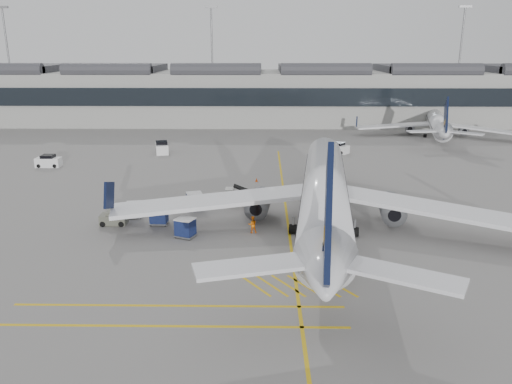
{
  "coord_description": "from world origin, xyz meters",
  "views": [
    {
      "loc": [
        7.6,
        -39.48,
        16.65
      ],
      "look_at": [
        6.95,
        3.18,
        4.0
      ],
      "focal_mm": 35.0,
      "sensor_mm": 36.0,
      "label": 1
    }
  ],
  "objects_px": {
    "baggage_cart_a": "(194,200)",
    "pushback_tug": "(114,218)",
    "belt_loader": "(239,197)",
    "ramp_agent_a": "(256,202)",
    "airliner_main": "(325,193)",
    "ramp_agent_b": "(252,225)"
  },
  "relations": [
    {
      "from": "baggage_cart_a",
      "to": "airliner_main",
      "type": "bearing_deg",
      "value": -39.84
    },
    {
      "from": "airliner_main",
      "to": "pushback_tug",
      "type": "relative_size",
      "value": 17.6
    },
    {
      "from": "ramp_agent_b",
      "to": "pushback_tug",
      "type": "height_order",
      "value": "ramp_agent_b"
    },
    {
      "from": "airliner_main",
      "to": "pushback_tug",
      "type": "height_order",
      "value": "airliner_main"
    },
    {
      "from": "belt_loader",
      "to": "baggage_cart_a",
      "type": "xyz_separation_m",
      "value": [
        -4.6,
        -2.42,
        0.37
      ]
    },
    {
      "from": "belt_loader",
      "to": "pushback_tug",
      "type": "bearing_deg",
      "value": -148.12
    },
    {
      "from": "airliner_main",
      "to": "ramp_agent_b",
      "type": "height_order",
      "value": "airliner_main"
    },
    {
      "from": "belt_loader",
      "to": "ramp_agent_a",
      "type": "distance_m",
      "value": 3.32
    },
    {
      "from": "baggage_cart_a",
      "to": "pushback_tug",
      "type": "xyz_separation_m",
      "value": [
        -7.13,
        -4.87,
        -0.33
      ]
    },
    {
      "from": "belt_loader",
      "to": "pushback_tug",
      "type": "relative_size",
      "value": 1.93
    },
    {
      "from": "belt_loader",
      "to": "pushback_tug",
      "type": "distance_m",
      "value": 13.81
    },
    {
      "from": "baggage_cart_a",
      "to": "pushback_tug",
      "type": "distance_m",
      "value": 8.64
    },
    {
      "from": "baggage_cart_a",
      "to": "ramp_agent_a",
      "type": "bearing_deg",
      "value": -20.29
    },
    {
      "from": "airliner_main",
      "to": "pushback_tug",
      "type": "distance_m",
      "value": 20.29
    },
    {
      "from": "airliner_main",
      "to": "ramp_agent_a",
      "type": "relative_size",
      "value": 24.82
    },
    {
      "from": "airliner_main",
      "to": "baggage_cart_a",
      "type": "height_order",
      "value": "airliner_main"
    },
    {
      "from": "belt_loader",
      "to": "baggage_cart_a",
      "type": "distance_m",
      "value": 5.21
    },
    {
      "from": "ramp_agent_b",
      "to": "belt_loader",
      "type": "bearing_deg",
      "value": -86.57
    },
    {
      "from": "airliner_main",
      "to": "belt_loader",
      "type": "bearing_deg",
      "value": 143.64
    },
    {
      "from": "ramp_agent_b",
      "to": "pushback_tug",
      "type": "bearing_deg",
      "value": -15.3
    },
    {
      "from": "belt_loader",
      "to": "baggage_cart_a",
      "type": "bearing_deg",
      "value": -152.21
    },
    {
      "from": "belt_loader",
      "to": "ramp_agent_b",
      "type": "height_order",
      "value": "belt_loader"
    }
  ]
}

